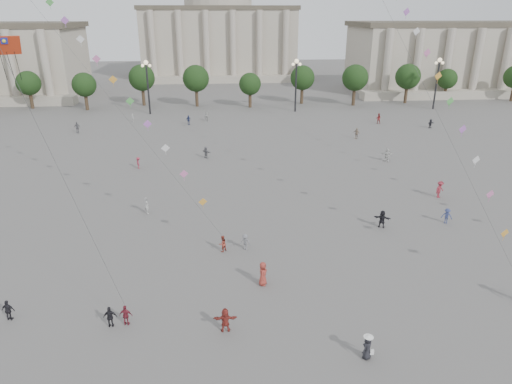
{
  "coord_description": "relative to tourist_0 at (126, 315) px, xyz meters",
  "views": [
    {
      "loc": [
        -1.27,
        -24.18,
        19.49
      ],
      "look_at": [
        1.82,
        12.0,
        5.1
      ],
      "focal_mm": 32.0,
      "sensor_mm": 36.0,
      "label": 1
    }
  ],
  "objects": [
    {
      "name": "person_crowd_14",
      "position": [
        28.66,
        13.35,
        0.04
      ],
      "size": [
        1.17,
        1.0,
        1.57
      ],
      "primitive_type": "imported",
      "rotation": [
        0.0,
        0.0,
        5.79
      ],
      "color": "navy",
      "rests_on": "ground"
    },
    {
      "name": "person_crowd_8",
      "position": [
        31.03,
        19.9,
        0.22
      ],
      "size": [
        1.45,
        1.27,
        1.95
      ],
      "primitive_type": "imported",
      "rotation": [
        0.0,
        0.0,
        0.55
      ],
      "color": "maroon",
      "rests_on": "ground"
    },
    {
      "name": "person_crowd_19",
      "position": [
        36.4,
        56.18,
        0.2
      ],
      "size": [
        1.1,
        0.96,
        1.91
      ],
      "primitive_type": "imported",
      "rotation": [
        0.0,
        0.0,
        2.85
      ],
      "color": "maroon",
      "rests_on": "ground"
    },
    {
      "name": "person_crowd_16",
      "position": [
        -17.67,
        53.52,
        0.2
      ],
      "size": [
        1.16,
        0.58,
        1.91
      ],
      "primitive_type": "imported",
      "rotation": [
        0.0,
        0.0,
        6.18
      ],
      "color": "slate",
      "rests_on": "ground"
    },
    {
      "name": "person_crowd_10",
      "position": [
        -9.55,
        61.49,
        -0.0
      ],
      "size": [
        0.55,
        0.64,
        1.49
      ],
      "primitive_type": "imported",
      "rotation": [
        0.0,
        0.0,
        1.99
      ],
      "color": "#B9BAB5",
      "rests_on": "ground"
    },
    {
      "name": "person_crowd_20",
      "position": [
        9.53,
        4.03,
        0.21
      ],
      "size": [
        0.86,
        1.08,
        1.93
      ],
      "primitive_type": "imported",
      "rotation": [
        0.0,
        0.0,
        1.28
      ],
      "color": "maroon",
      "rests_on": "ground"
    },
    {
      "name": "ground",
      "position": [
        7.74,
        -1.53,
        -0.75
      ],
      "size": [
        360.0,
        360.0,
        0.0
      ],
      "primitive_type": "plane",
      "color": "#5E5B58",
      "rests_on": "ground"
    },
    {
      "name": "hall_east",
      "position": [
        82.74,
        92.36,
        7.68
      ],
      "size": [
        84.0,
        26.22,
        17.2
      ],
      "color": "#ACA290",
      "rests_on": "ground"
    },
    {
      "name": "person_crowd_6",
      "position": [
        8.54,
        9.67,
        -0.0
      ],
      "size": [
        1.1,
        0.86,
        1.5
      ],
      "primitive_type": "imported",
      "rotation": [
        0.0,
        0.0,
        5.93
      ],
      "color": "slate",
      "rests_on": "ground"
    },
    {
      "name": "person_crowd_12",
      "position": [
        4.67,
        37.12,
        0.08
      ],
      "size": [
        1.45,
        1.42,
        1.66
      ],
      "primitive_type": "imported",
      "rotation": [
        0.0,
        0.0,
        2.37
      ],
      "color": "slate",
      "rests_on": "ground"
    },
    {
      "name": "tourist_1",
      "position": [
        -8.01,
        1.22,
        0.01
      ],
      "size": [
        0.94,
        0.51,
        1.52
      ],
      "primitive_type": "imported",
      "rotation": [
        0.0,
        0.0,
        2.98
      ],
      "color": "black",
      "rests_on": "ground"
    },
    {
      "name": "person_crowd_7",
      "position": [
        29.86,
        33.48,
        0.18
      ],
      "size": [
        1.8,
        1.07,
        1.85
      ],
      "primitive_type": "imported",
      "rotation": [
        0.0,
        0.0,
        2.82
      ],
      "color": "silver",
      "rests_on": "ground"
    },
    {
      "name": "kite_flyer_0",
      "position": [
        6.55,
        9.53,
        -0.0
      ],
      "size": [
        0.92,
        0.9,
        1.5
      ],
      "primitive_type": "imported",
      "rotation": [
        0.0,
        0.0,
        3.82
      ],
      "color": "#973629",
      "rests_on": "ground"
    },
    {
      "name": "tourist_4",
      "position": [
        -1.0,
        -0.09,
        0.01
      ],
      "size": [
        0.9,
        0.41,
        1.52
      ],
      "primitive_type": "imported",
      "rotation": [
        0.0,
        0.0,
        3.18
      ],
      "color": "black",
      "rests_on": "ground"
    },
    {
      "name": "person_crowd_0",
      "position": [
        1.09,
        58.18,
        0.13
      ],
      "size": [
        1.11,
        0.89,
        1.77
      ],
      "primitive_type": "imported",
      "rotation": [
        0.0,
        0.0,
        0.53
      ],
      "color": "navy",
      "rests_on": "ground"
    },
    {
      "name": "person_crowd_9",
      "position": [
        44.56,
        51.89,
        0.05
      ],
      "size": [
        1.55,
        1.06,
        1.61
      ],
      "primitive_type": "imported",
      "rotation": [
        0.0,
        0.0,
        0.44
      ],
      "color": "black",
      "rests_on": "ground"
    },
    {
      "name": "hat_person",
      "position": [
        14.99,
        -4.44,
        0.1
      ],
      "size": [
        0.92,
        0.9,
        1.69
      ],
      "color": "black",
      "rests_on": "ground"
    },
    {
      "name": "person_crowd_3",
      "position": [
        21.99,
        13.01,
        0.12
      ],
      "size": [
        1.69,
        1.14,
        1.75
      ],
      "primitive_type": "imported",
      "rotation": [
        0.0,
        0.0,
        2.72
      ],
      "color": "black",
      "rests_on": "ground"
    },
    {
      "name": "lamp_post_mid_east",
      "position": [
        22.74,
        68.47,
        6.6
      ],
      "size": [
        2.0,
        0.9,
        10.65
      ],
      "color": "#262628",
      "rests_on": "ground"
    },
    {
      "name": "tourist_2",
      "position": [
        6.56,
        -1.18,
        0.1
      ],
      "size": [
        1.58,
        0.53,
        1.7
      ],
      "primitive_type": "imported",
      "rotation": [
        0.0,
        0.0,
        3.12
      ],
      "color": "maroon",
      "rests_on": "ground"
    },
    {
      "name": "person_crowd_17",
      "position": [
        -4.23,
        33.23,
        0.02
      ],
      "size": [
        0.82,
        1.11,
        1.53
      ],
      "primitive_type": "imported",
      "rotation": [
        0.0,
        0.0,
        1.85
      ],
      "color": "#A02B40",
      "rests_on": "ground"
    },
    {
      "name": "person_crowd_13",
      "position": [
        -1.12,
        18.29,
        0.13
      ],
      "size": [
        0.68,
        0.77,
        1.76
      ],
      "primitive_type": "imported",
      "rotation": [
        0.0,
        0.0,
        2.07
      ],
      "color": "#B7B8B3",
      "rests_on": "ground"
    },
    {
      "name": "lamp_post_mid_west",
      "position": [
        -7.26,
        68.47,
        6.6
      ],
      "size": [
        2.0,
        0.9,
        10.65
      ],
      "color": "#262628",
      "rests_on": "ground"
    },
    {
      "name": "dragon_kite",
      "position": [
        -5.41,
        1.82,
        16.16
      ],
      "size": [
        3.85,
        1.65,
        17.15
      ],
      "color": "#A92B12",
      "rests_on": "ground"
    },
    {
      "name": "lamp_post_far_east",
      "position": [
        52.74,
        68.47,
        6.6
      ],
      "size": [
        2.0,
        0.9,
        10.65
      ],
      "color": "#262628",
      "rests_on": "ground"
    },
    {
      "name": "person_crowd_21",
      "position": [
        29.13,
        45.73,
        0.15
      ],
      "size": [
        1.09,
        1.02,
        1.81
      ],
      "primitive_type": "imported",
      "rotation": [
        0.0,
        0.0,
        5.58
      ],
      "color": "gray",
      "rests_on": "ground"
    },
    {
      "name": "tree_row",
      "position": [
        7.74,
        76.47,
        4.64
      ],
      "size": [
        137.12,
        5.12,
        8.0
      ],
      "color": "#39291C",
      "rests_on": "ground"
    },
    {
      "name": "person_crowd_4",
      "position": [
        4.37,
        61.0,
        0.12
      ],
      "size": [
        1.05,
        1.68,
        1.73
      ],
      "primitive_type": "imported",
      "rotation": [
        0.0,
        0.0,
        4.35
      ],
      "color": "#B8B8B4",
      "rests_on": "ground"
    },
    {
      "name": "tourist_0",
      "position": [
        0.0,
        0.0,
        0.0
      ],
      "size": [
        0.92,
        0.5,
        1.5
      ],
      "primitive_type": "imported",
      "rotation": [
        0.0,
        0.0,
        2.99
      ],
      "color": "maroon",
      "rests_on": "ground"
    },
    {
      "name": "hall_central",
      "position": [
        7.74,
        127.69,
        13.48
      ],
      "size": [
        48.3,
        34.3,
        35.5
      ],
      "color": "#ACA290",
      "rests_on": "ground"
    }
  ]
}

